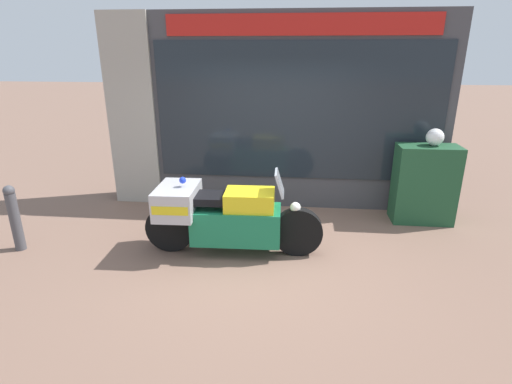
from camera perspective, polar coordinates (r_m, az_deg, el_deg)
The scene contains 7 objects.
ground_plane at distance 5.50m, azimuth 1.32°, elevation -8.84°, with size 60.00×60.00×0.00m, color #7A5B4C.
shop_building at distance 6.94m, azimuth -0.46°, elevation 11.29°, with size 5.74×0.55×3.22m.
window_display at distance 7.18m, azimuth 5.35°, elevation 2.14°, with size 4.46×0.30×2.01m.
paramedic_motorcycle at distance 5.35m, azimuth -4.95°, elevation -3.28°, with size 2.40×0.79×1.17m.
utility_cabinet at distance 6.84m, azimuth 22.92°, elevation 1.02°, with size 0.93×0.49×1.24m, color #1E4C2D.
white_helmet at distance 6.70m, azimuth 24.20°, elevation 7.16°, with size 0.26×0.26×0.26m, color white.
street_bollard at distance 6.33m, azimuth -31.23°, elevation -3.08°, with size 0.15×0.15×0.94m.
Camera 1 is at (0.36, -4.83, 2.61)m, focal length 28.00 mm.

